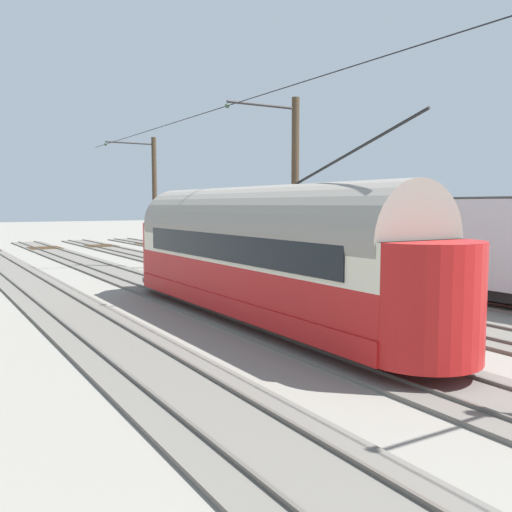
% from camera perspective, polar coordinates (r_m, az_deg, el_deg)
% --- Properties ---
extents(ground_plane, '(220.00, 220.00, 0.00)m').
position_cam_1_polar(ground_plane, '(22.27, 0.49, -4.43)').
color(ground_plane, gray).
extents(track_streetcar_siding, '(2.80, 80.00, 0.18)m').
position_cam_1_polar(track_streetcar_siding, '(26.83, 13.13, -2.80)').
color(track_streetcar_siding, '#666059').
rests_on(track_streetcar_siding, ground).
extents(track_adjacent_siding, '(2.80, 80.00, 0.18)m').
position_cam_1_polar(track_adjacent_siding, '(23.82, 4.94, -3.69)').
color(track_adjacent_siding, '#666059').
rests_on(track_adjacent_siding, ground).
extents(track_third_siding, '(2.80, 80.00, 0.18)m').
position_cam_1_polar(track_third_siding, '(21.42, -5.36, -4.69)').
color(track_third_siding, '#666059').
rests_on(track_third_siding, ground).
extents(track_outer_siding, '(2.80, 80.00, 0.18)m').
position_cam_1_polar(track_outer_siding, '(19.88, -17.76, -5.70)').
color(track_outer_siding, '#666059').
rests_on(track_outer_siding, ground).
extents(vintage_streetcar, '(2.65, 15.98, 5.57)m').
position_cam_1_polar(vintage_streetcar, '(17.64, 0.23, 0.41)').
color(vintage_streetcar, red).
rests_on(vintage_streetcar, ground).
extents(boxcar_adjacent, '(2.96, 13.92, 3.85)m').
position_cam_1_polar(boxcar_adjacent, '(24.53, 18.22, 1.29)').
color(boxcar_adjacent, silver).
rests_on(boxcar_adjacent, ground).
extents(catenary_pole_foreground, '(3.02, 0.28, 7.58)m').
position_cam_1_polar(catenary_pole_foreground, '(33.39, -10.32, 5.53)').
color(catenary_pole_foreground, '#423323').
rests_on(catenary_pole_foreground, ground).
extents(catenary_pole_mid_near, '(3.02, 0.28, 7.58)m').
position_cam_1_polar(catenary_pole_mid_near, '(20.75, 3.78, 5.84)').
color(catenary_pole_mid_near, '#423323').
rests_on(catenary_pole_mid_near, ground).
extents(overhead_wire_run, '(2.81, 46.55, 0.18)m').
position_cam_1_polar(overhead_wire_run, '(14.50, 9.74, 18.31)').
color(overhead_wire_run, black).
rests_on(overhead_wire_run, ground).
extents(switch_stand, '(0.50, 0.30, 1.24)m').
position_cam_1_polar(switch_stand, '(35.18, 4.16, 0.26)').
color(switch_stand, black).
rests_on(switch_stand, ground).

